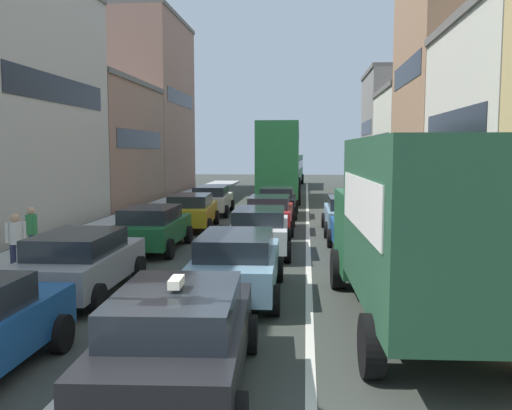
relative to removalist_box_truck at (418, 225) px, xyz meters
The scene contains 21 objects.
sidewalk_left 18.52m from the removalist_box_truck, 124.37° to the left, with size 2.60×64.00×0.14m, color #ADADAD.
lane_stripe_left 16.26m from the removalist_box_truck, 109.55° to the left, with size 0.16×60.00×0.01m, color silver.
lane_stripe_right 15.46m from the removalist_box_truck, 97.50° to the left, with size 0.16×60.00×0.01m, color silver.
building_row_left 23.68m from the removalist_box_truck, 132.25° to the left, with size 7.20×43.90×13.91m.
building_row_right 17.18m from the removalist_box_truck, 68.34° to the left, with size 7.20×43.90×14.16m.
removalist_box_truck is the anchor object (origin of this frame).
taxi_centre_lane_front 5.07m from the removalist_box_truck, 141.08° to the right, with size 2.24×4.39×1.66m.
sedan_centre_lane_second 4.31m from the removalist_box_truck, 152.02° to the left, with size 2.13×4.34×1.49m.
wagon_left_lane_second 7.59m from the removalist_box_truck, 166.60° to the left, with size 2.11×4.32×1.49m.
hatchback_centre_lane_third 8.21m from the removalist_box_truck, 116.22° to the left, with size 2.17×4.35×1.49m.
sedan_left_lane_third 10.48m from the removalist_box_truck, 134.01° to the left, with size 2.10×4.32×1.49m.
coupe_centre_lane_fourth 12.68m from the removalist_box_truck, 106.50° to the left, with size 2.07×4.31×1.49m.
sedan_left_lane_fourth 14.45m from the removalist_box_truck, 119.02° to the left, with size 2.26×4.40×1.49m.
sedan_centre_lane_fifth 17.78m from the removalist_box_truck, 101.49° to the left, with size 2.07×4.31×1.49m.
sedan_left_lane_fifth 19.32m from the removalist_box_truck, 111.38° to the left, with size 2.17×4.35×1.49m.
sedan_right_lane_behind_truck 7.24m from the removalist_box_truck, 92.31° to the left, with size 2.12×4.33×1.49m.
wagon_right_lane_far 12.13m from the removalist_box_truck, 91.75° to the left, with size 2.08×4.31×1.49m.
bus_mid_queue_primary 26.52m from the removalist_box_truck, 98.35° to the left, with size 2.89×10.53×5.06m.
bus_far_queue_secondary 40.65m from the removalist_box_truck, 95.45° to the left, with size 3.06×10.58×2.90m.
pedestrian_near_kerb 10.69m from the removalist_box_truck, 159.38° to the left, with size 0.45×0.36×1.66m.
pedestrian_mid_sidewalk 11.78m from the removalist_box_truck, 152.34° to the left, with size 0.34×0.52×1.66m.
Camera 1 is at (1.60, -5.56, 3.37)m, focal length 38.50 mm.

